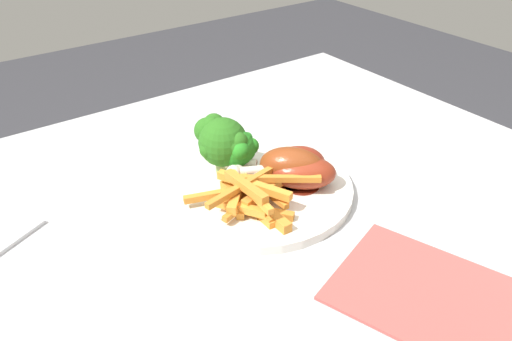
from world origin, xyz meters
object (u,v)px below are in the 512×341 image
Objects in this scene: dinner_plate at (256,188)px; broccoli_floret_front at (226,140)px; chicken_drumstick_near at (300,173)px; chicken_drumstick_far at (294,166)px; chicken_drumstick_extra at (288,166)px; dining_table at (224,303)px; broccoli_floret_middle at (237,148)px; carrot_fries_pile at (251,196)px; broccoli_floret_back at (221,140)px.

broccoli_floret_front is at bearing 98.96° from dinner_plate.
broccoli_floret_front reaches higher than chicken_drumstick_near.
chicken_drumstick_far is (0.04, -0.02, 0.03)m from dinner_plate.
chicken_drumstick_far is at bearing -16.11° from chicken_drumstick_extra.
dinner_plate is 0.07m from broccoli_floret_front.
dining_table is at bearing -179.56° from chicken_drumstick_near.
broccoli_floret_middle reaches higher than chicken_drumstick_far.
broccoli_floret_front is 0.02m from broccoli_floret_middle.
chicken_drumstick_extra reaches higher than chicken_drumstick_far.
broccoli_floret_middle is 0.08m from carrot_fries_pile.
broccoli_floret_back is at bearing 128.90° from chicken_drumstick_far.
dinner_plate is 1.94× the size of chicken_drumstick_far.
chicken_drumstick_extra is (-0.01, 0.00, 0.00)m from chicken_drumstick_far.
broccoli_floret_middle is 0.49× the size of chicken_drumstick_far.
dinner_plate is at bearing -71.37° from broccoli_floret_back.
chicken_drumstick_near is at bearing 0.44° from dining_table.
carrot_fries_pile is 0.07m from chicken_drumstick_near.
carrot_fries_pile is 1.24× the size of chicken_drumstick_near.
carrot_fries_pile is 0.07m from chicken_drumstick_extra.
broccoli_floret_middle is at bearing 100.39° from dinner_plate.
dining_table is 0.19m from chicken_drumstick_near.
broccoli_floret_middle is 0.83× the size of broccoli_floret_back.
chicken_drumstick_extra reaches higher than dinner_plate.
broccoli_floret_front is 0.56× the size of chicken_drumstick_extra.
broccoli_floret_middle is 0.02m from broccoli_floret_back.
chicken_drumstick_near is at bearing -2.07° from carrot_fries_pile.
broccoli_floret_front is 0.11m from chicken_drumstick_near.
broccoli_floret_middle reaches higher than dinner_plate.
carrot_fries_pile is (-0.02, -0.09, -0.03)m from broccoli_floret_front.
broccoli_floret_front is 0.10m from carrot_fries_pile.
broccoli_floret_front reaches higher than chicken_drumstick_far.
chicken_drumstick_far is (0.05, -0.08, -0.02)m from broccoli_floret_front.
broccoli_floret_middle is (0.00, -0.02, -0.00)m from broccoli_floret_front.
broccoli_floret_middle is 0.08m from chicken_drumstick_far.
broccoli_floret_middle is 0.07m from chicken_drumstick_extra.
broccoli_floret_front is at bearing 120.63° from chicken_drumstick_extra.
chicken_drumstick_far is at bearing -51.10° from broccoli_floret_back.
broccoli_floret_front is at bearing 123.92° from chicken_drumstick_far.
chicken_drumstick_near reaches higher than carrot_fries_pile.
chicken_drumstick_far is (0.05, -0.06, -0.02)m from broccoli_floret_middle.
dinner_plate is 0.05m from chicken_drumstick_extra.
chicken_drumstick_far is at bearing -48.80° from broccoli_floret_middle.
broccoli_floret_front reaches higher than dinner_plate.
chicken_drumstick_extra reaches higher than chicken_drumstick_near.
chicken_drumstick_extra is (0.04, -0.05, -0.01)m from broccoli_floret_middle.
chicken_drumstick_far is at bearing -27.60° from dinner_plate.
broccoli_floret_front reaches higher than broccoli_floret_middle.
chicken_drumstick_extra is at bearing 106.85° from chicken_drumstick_near.
carrot_fries_pile is at bearing -171.21° from chicken_drumstick_far.
dining_table is 0.20m from chicken_drumstick_extra.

